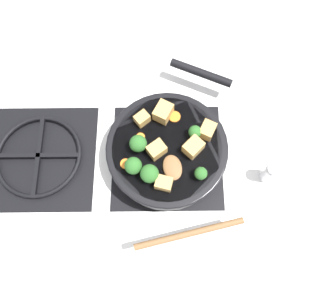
% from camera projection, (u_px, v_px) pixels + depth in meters
% --- Properties ---
extents(ground_plane, '(2.40, 2.40, 0.00)m').
position_uv_depth(ground_plane, '(168.00, 157.00, 0.93)').
color(ground_plane, white).
extents(front_burner_grate, '(0.31, 0.31, 0.03)m').
position_uv_depth(front_burner_grate, '(168.00, 155.00, 0.92)').
color(front_burner_grate, black).
rests_on(front_burner_grate, ground_plane).
extents(rear_burner_grate, '(0.31, 0.31, 0.03)m').
position_uv_depth(rear_burner_grate, '(41.00, 156.00, 0.92)').
color(rear_burner_grate, black).
rests_on(rear_burner_grate, ground_plane).
extents(skillet_pan, '(0.44, 0.35, 0.06)m').
position_uv_depth(skillet_pan, '(168.00, 149.00, 0.88)').
color(skillet_pan, black).
rests_on(skillet_pan, front_burner_grate).
extents(wooden_spoon, '(0.24, 0.26, 0.02)m').
position_uv_depth(wooden_spoon, '(183.00, 206.00, 0.80)').
color(wooden_spoon, brown).
rests_on(wooden_spoon, skillet_pan).
extents(tofu_cube_center_large, '(0.05, 0.06, 0.04)m').
position_uv_depth(tofu_cube_center_large, '(158.00, 150.00, 0.83)').
color(tofu_cube_center_large, tan).
rests_on(tofu_cube_center_large, skillet_pan).
extents(tofu_cube_near_handle, '(0.04, 0.05, 0.03)m').
position_uv_depth(tofu_cube_near_handle, '(165.00, 183.00, 0.81)').
color(tofu_cube_near_handle, tan).
rests_on(tofu_cube_near_handle, skillet_pan).
extents(tofu_cube_east_chunk, '(0.05, 0.05, 0.03)m').
position_uv_depth(tofu_cube_east_chunk, '(143.00, 119.00, 0.87)').
color(tofu_cube_east_chunk, tan).
rests_on(tofu_cube_east_chunk, skillet_pan).
extents(tofu_cube_west_chunk, '(0.06, 0.06, 0.04)m').
position_uv_depth(tofu_cube_west_chunk, '(194.00, 147.00, 0.84)').
color(tofu_cube_west_chunk, tan).
rests_on(tofu_cube_west_chunk, skillet_pan).
extents(tofu_cube_back_piece, '(0.06, 0.06, 0.04)m').
position_uv_depth(tofu_cube_back_piece, '(164.00, 112.00, 0.87)').
color(tofu_cube_back_piece, tan).
rests_on(tofu_cube_back_piece, skillet_pan).
extents(tofu_cube_front_piece, '(0.05, 0.05, 0.03)m').
position_uv_depth(tofu_cube_front_piece, '(208.00, 130.00, 0.85)').
color(tofu_cube_front_piece, tan).
rests_on(tofu_cube_front_piece, skillet_pan).
extents(broccoli_floret_near_spoon, '(0.05, 0.05, 0.05)m').
position_uv_depth(broccoli_floret_near_spoon, '(139.00, 142.00, 0.83)').
color(broccoli_floret_near_spoon, '#709956').
rests_on(broccoli_floret_near_spoon, skillet_pan).
extents(broccoli_floret_center_top, '(0.05, 0.05, 0.05)m').
position_uv_depth(broccoli_floret_center_top, '(151.00, 174.00, 0.80)').
color(broccoli_floret_center_top, '#709956').
rests_on(broccoli_floret_center_top, skillet_pan).
extents(broccoli_floret_east_rim, '(0.03, 0.03, 0.04)m').
position_uv_depth(broccoli_floret_east_rim, '(196.00, 132.00, 0.84)').
color(broccoli_floret_east_rim, '#709956').
rests_on(broccoli_floret_east_rim, skillet_pan).
extents(broccoli_floret_west_rim, '(0.03, 0.03, 0.04)m').
position_uv_depth(broccoli_floret_west_rim, '(202.00, 173.00, 0.81)').
color(broccoli_floret_west_rim, '#709956').
rests_on(broccoli_floret_west_rim, skillet_pan).
extents(broccoli_floret_north_edge, '(0.04, 0.04, 0.05)m').
position_uv_depth(broccoli_floret_north_edge, '(134.00, 166.00, 0.81)').
color(broccoli_floret_north_edge, '#709956').
rests_on(broccoli_floret_north_edge, skillet_pan).
extents(carrot_slice_orange_thin, '(0.03, 0.03, 0.01)m').
position_uv_depth(carrot_slice_orange_thin, '(176.00, 117.00, 0.88)').
color(carrot_slice_orange_thin, orange).
rests_on(carrot_slice_orange_thin, skillet_pan).
extents(carrot_slice_near_center, '(0.03, 0.03, 0.01)m').
position_uv_depth(carrot_slice_near_center, '(127.00, 164.00, 0.84)').
color(carrot_slice_near_center, orange).
rests_on(carrot_slice_near_center, skillet_pan).
extents(carrot_slice_edge_slice, '(0.02, 0.02, 0.01)m').
position_uv_depth(carrot_slice_edge_slice, '(141.00, 137.00, 0.86)').
color(carrot_slice_edge_slice, orange).
rests_on(carrot_slice_edge_slice, skillet_pan).
extents(salt_shaker, '(0.04, 0.04, 0.09)m').
position_uv_depth(salt_shaker, '(270.00, 173.00, 0.87)').
color(salt_shaker, white).
rests_on(salt_shaker, ground_plane).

